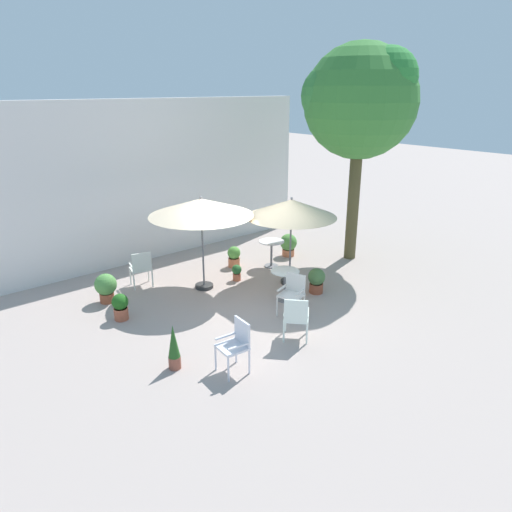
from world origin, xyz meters
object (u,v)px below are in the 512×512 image
potted_plant_3 (234,256)px  patio_umbrella_1 (201,208)px  potted_plant_1 (288,244)px  potted_plant_2 (316,280)px  patio_chair_2 (141,267)px  patio_chair_3 (236,342)px  cafe_table_1 (285,280)px  potted_plant_4 (120,306)px  potted_plant_5 (106,287)px  patio_chair_1 (296,316)px  patio_chair_0 (293,291)px  cafe_table_0 (271,249)px  shade_tree (361,101)px  patio_umbrella_0 (291,209)px  potted_plant_0 (174,348)px  potted_plant_6 (237,272)px

potted_plant_3 → patio_umbrella_1: bearing=-155.5°
potted_plant_1 → potted_plant_2: potted_plant_1 is taller
patio_chair_2 → patio_chair_3: size_ratio=0.97×
cafe_table_1 → patio_chair_2: size_ratio=0.80×
potted_plant_3 → potted_plant_4: size_ratio=0.99×
potted_plant_3 → potted_plant_5: 3.59m
cafe_table_1 → patio_chair_1: size_ratio=0.80×
patio_chair_0 → patio_chair_3: patio_chair_3 is taller
cafe_table_0 → shade_tree: bearing=-21.9°
patio_umbrella_0 → potted_plant_1: patio_umbrella_0 is taller
cafe_table_0 → potted_plant_0: potted_plant_0 is taller
potted_plant_1 → potted_plant_2: (-1.32, -2.30, -0.03)m
patio_chair_0 → patio_chair_2: 3.85m
cafe_table_1 → patio_chair_1: (-1.11, -1.45, 0.02)m
patio_chair_3 → potted_plant_4: size_ratio=1.62×
potted_plant_1 → patio_umbrella_1: bearing=-174.2°
cafe_table_0 → potted_plant_0: size_ratio=0.87×
cafe_table_1 → potted_plant_1: (2.17, 2.10, -0.14)m
patio_umbrella_0 → potted_plant_4: (-4.06, 0.91, -1.60)m
shade_tree → cafe_table_1: (-3.45, -0.88, -3.77)m
shade_tree → potted_plant_4: 7.84m
patio_chair_2 → potted_plant_2: 4.23m
patio_chair_2 → potted_plant_1: patio_chair_2 is taller
potted_plant_3 → potted_plant_6: bearing=-124.1°
patio_umbrella_0 → patio_chair_2: bearing=143.0°
patio_chair_1 → potted_plant_5: (-2.04, 4.00, -0.14)m
patio_chair_3 → potted_plant_4: (-0.66, 3.07, -0.24)m
patio_umbrella_1 → cafe_table_1: bearing=-60.6°
potted_plant_2 → patio_umbrella_0: bearing=95.2°
patio_umbrella_0 → potted_plant_0: (-4.17, -1.41, -1.50)m
potted_plant_2 → potted_plant_3: size_ratio=1.07×
shade_tree → patio_chair_3: (-6.08, -2.41, -3.72)m
shade_tree → patio_chair_2: bearing=160.9°
patio_umbrella_1 → potted_plant_1: bearing=5.8°
shade_tree → patio_chair_2: size_ratio=6.33×
patio_chair_1 → potted_plant_0: 2.39m
potted_plant_1 → potted_plant_3: 1.76m
cafe_table_0 → patio_chair_1: 3.98m
shade_tree → patio_chair_2: shade_tree is taller
potted_plant_4 → patio_chair_2: bearing=47.4°
patio_chair_3 → potted_plant_0: (-0.77, 0.75, -0.14)m
potted_plant_6 → patio_chair_3: bearing=-128.5°
shade_tree → patio_chair_2: 6.98m
patio_chair_1 → potted_plant_3: patio_chair_1 is taller
patio_umbrella_1 → patio_chair_1: (-0.11, -3.24, -1.49)m
cafe_table_0 → potted_plant_4: (-4.50, -0.24, -0.20)m
patio_chair_1 → potted_plant_4: patio_chair_1 is taller
patio_umbrella_1 → potted_plant_4: size_ratio=4.24×
shade_tree → patio_chair_3: shade_tree is taller
patio_chair_1 → cafe_table_1: bearing=52.7°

